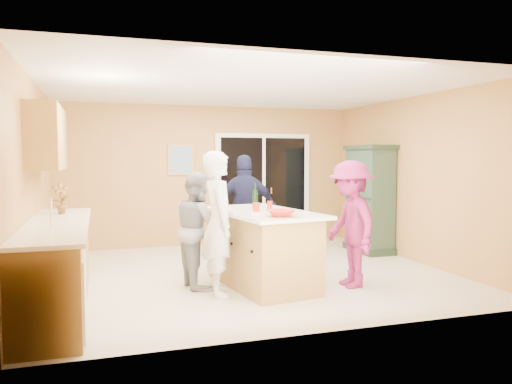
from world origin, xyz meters
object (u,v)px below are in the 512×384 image
object	(u,v)px
woman_navy	(245,209)
woman_magenta	(350,224)
woman_white	(219,223)
green_hutch	(369,200)
woman_grey	(198,229)
kitchen_island	(262,251)

from	to	relation	value
woman_navy	woman_magenta	world-z (taller)	woman_navy
woman_white	woman_navy	size ratio (longest dim) A/B	1.02
green_hutch	woman_grey	distance (m)	3.58
woman_grey	woman_magenta	world-z (taller)	woman_magenta
woman_white	woman_grey	world-z (taller)	woman_white
woman_magenta	green_hutch	bearing A→B (deg)	146.21
kitchen_island	green_hutch	distance (m)	3.03
woman_white	kitchen_island	bearing A→B (deg)	-64.17
kitchen_island	green_hutch	bearing A→B (deg)	24.35
woman_navy	woman_magenta	distance (m)	1.95
woman_navy	woman_magenta	size ratio (longest dim) A/B	1.05
kitchen_island	green_hutch	world-z (taller)	green_hutch
kitchen_island	woman_grey	world-z (taller)	woman_grey
woman_white	woman_navy	distance (m)	1.81
green_hutch	woman_white	distance (m)	3.65
woman_grey	woman_navy	bearing A→B (deg)	-47.93
woman_magenta	woman_navy	bearing A→B (deg)	-151.32
kitchen_island	green_hutch	xyz separation A→B (m)	(2.51, 1.65, 0.45)
woman_grey	woman_magenta	size ratio (longest dim) A/B	0.91
woman_navy	woman_magenta	xyz separation A→B (m)	(0.88, -1.75, -0.04)
green_hutch	woman_navy	world-z (taller)	green_hutch
kitchen_island	woman_white	distance (m)	0.78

